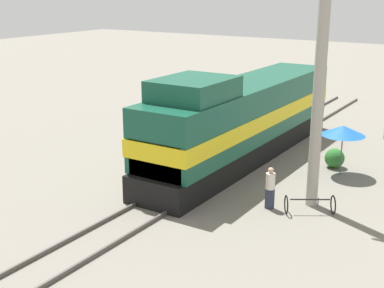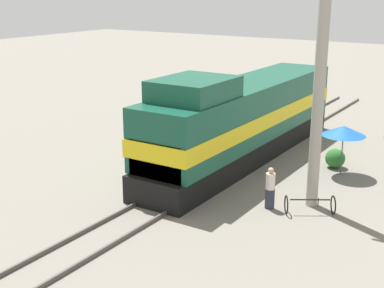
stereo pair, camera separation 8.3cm
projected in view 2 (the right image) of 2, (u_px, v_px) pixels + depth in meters
The scene contains 9 objects.
ground_plane at pixel (219, 172), 23.92m from camera, with size 120.00×120.00×0.00m, color slate.
rail_near at pixel (206, 167), 24.27m from camera, with size 0.08×37.92×0.15m, color #4C4742.
rail_far at pixel (233, 173), 23.52m from camera, with size 0.08×37.92×0.15m, color #4C4742.
locomotive at pixel (242, 120), 24.98m from camera, with size 2.85×15.10×4.51m.
utility_pole at pixel (321, 67), 18.81m from camera, with size 1.80×0.43×10.40m.
vendor_umbrella at pixel (344, 131), 22.99m from camera, with size 1.89×1.89×2.22m.
shrub_cluster at pixel (335, 158), 24.33m from camera, with size 0.90×0.90×0.90m, color #2D722D.
person_bystander at pixel (270, 187), 19.74m from camera, with size 0.34×0.34×1.61m.
bicycle at pixel (310, 205), 19.40m from camera, with size 1.86×1.52×0.70m.
Camera 2 is at (11.21, -19.64, 7.98)m, focal length 50.00 mm.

